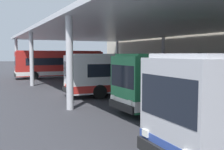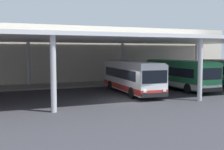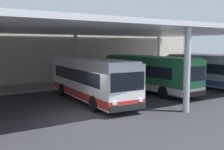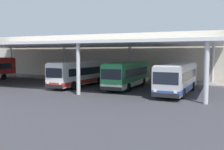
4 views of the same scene
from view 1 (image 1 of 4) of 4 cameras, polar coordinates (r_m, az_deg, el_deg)
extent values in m
plane|color=#333338|center=(21.74, -7.70, -3.77)|extent=(200.00, 200.00, 0.00)
cube|color=gray|center=(27.80, 15.88, -1.89)|extent=(42.00, 4.50, 0.18)
cube|color=beige|center=(29.93, 20.65, 5.48)|extent=(48.00, 1.60, 7.52)
cube|color=silver|center=(23.96, 4.89, 9.97)|extent=(40.00, 17.00, 0.30)
cylinder|color=silver|center=(39.12, -20.10, 3.56)|extent=(0.40, 0.40, 5.25)
cylinder|color=silver|center=(43.91, 1.17, 3.93)|extent=(0.40, 0.40, 5.25)
cylinder|color=silver|center=(26.90, -17.11, 3.28)|extent=(0.40, 0.40, 5.25)
cylinder|color=silver|center=(33.49, 11.06, 3.63)|extent=(0.40, 0.40, 5.25)
cylinder|color=silver|center=(14.88, -9.23, 2.51)|extent=(0.40, 0.40, 5.25)
cube|color=red|center=(35.32, -11.26, 2.49)|extent=(3.17, 11.33, 3.10)
cube|color=white|center=(35.38, -11.23, 0.55)|extent=(3.19, 11.35, 0.50)
cube|color=black|center=(35.34, -11.03, 2.98)|extent=(3.09, 9.32, 0.90)
cube|color=black|center=(34.59, -20.31, 2.83)|extent=(2.30, 0.26, 1.10)
cube|color=black|center=(34.68, -20.38, 0.02)|extent=(2.46, 0.31, 0.36)
cube|color=red|center=(35.30, -11.30, 5.10)|extent=(2.94, 10.87, 0.12)
cube|color=yellow|center=(34.58, -20.31, 4.52)|extent=(1.75, 0.22, 0.28)
cube|color=white|center=(35.55, -20.45, 0.69)|extent=(0.28, 0.10, 0.20)
cube|color=white|center=(33.76, -20.31, 0.50)|extent=(0.28, 0.10, 0.20)
cylinder|color=black|center=(36.06, -17.03, 0.19)|extent=(0.34, 1.02, 1.00)
cylinder|color=black|center=(33.63, -16.59, -0.10)|extent=(0.34, 1.02, 1.00)
cylinder|color=black|center=(37.32, -6.98, 0.50)|extent=(0.34, 1.02, 1.00)
cylinder|color=black|center=(34.98, -5.87, 0.24)|extent=(0.34, 1.02, 1.00)
cube|color=white|center=(20.65, 4.54, 0.56)|extent=(3.17, 10.54, 2.70)
cube|color=red|center=(20.74, 4.52, -2.20)|extent=(3.19, 10.56, 0.50)
cube|color=black|center=(20.70, 4.91, 1.40)|extent=(3.09, 8.68, 0.90)
cube|color=black|center=(18.83, -9.52, 1.18)|extent=(2.30, 0.27, 1.10)
cube|color=black|center=(18.95, -9.72, -3.35)|extent=(2.46, 0.32, 0.36)
cube|color=white|center=(20.60, 4.56, 4.47)|extent=(2.95, 10.11, 0.12)
cube|color=yellow|center=(18.80, -9.46, 3.68)|extent=(1.75, 0.23, 0.28)
cube|color=white|center=(19.78, -10.30, -2.01)|extent=(0.28, 0.10, 0.20)
cube|color=white|center=(18.04, -9.06, -2.63)|extent=(0.28, 0.10, 0.20)
cylinder|color=black|center=(20.66, -5.04, -2.79)|extent=(0.34, 1.02, 1.00)
cylinder|color=black|center=(18.37, -2.70, -3.71)|extent=(0.34, 1.02, 1.00)
cylinder|color=black|center=(23.24, 9.41, -2.01)|extent=(0.34, 1.02, 1.00)
cylinder|color=black|center=(21.22, 12.94, -2.69)|extent=(0.34, 1.02, 1.00)
cube|color=#28844C|center=(16.14, 18.58, -0.80)|extent=(2.51, 10.40, 2.70)
cube|color=white|center=(16.26, 18.49, -4.31)|extent=(2.53, 10.42, 0.50)
cube|color=black|center=(16.22, 18.98, 0.28)|extent=(2.55, 8.53, 0.90)
cube|color=black|center=(12.99, 2.35, -0.28)|extent=(2.30, 0.12, 1.10)
cube|color=black|center=(13.16, 1.98, -6.81)|extent=(2.45, 0.16, 0.36)
cube|color=#2A8B50|center=(16.07, 18.71, 4.21)|extent=(2.31, 9.99, 0.12)
cube|color=yellow|center=(12.96, 2.48, 3.34)|extent=(1.75, 0.12, 0.28)
cube|color=white|center=(13.88, 0.24, -4.74)|extent=(0.28, 0.08, 0.20)
cube|color=white|center=(12.33, 4.03, -5.95)|extent=(0.28, 0.08, 0.20)
cylinder|color=black|center=(15.22, 6.48, -5.47)|extent=(0.28, 1.00, 1.00)
cylinder|color=black|center=(13.27, 12.29, -7.04)|extent=(0.28, 1.00, 1.00)
cylinder|color=black|center=(19.18, 21.94, -3.68)|extent=(0.28, 1.00, 1.00)
cube|color=black|center=(6.77, 11.97, -4.91)|extent=(2.30, 0.22, 1.10)
cube|color=yellow|center=(6.70, 12.30, 2.05)|extent=(1.75, 0.20, 0.28)
cube|color=white|center=(7.72, 7.32, -12.43)|extent=(0.28, 0.09, 0.20)
cylinder|color=black|center=(9.23, 17.16, -12.33)|extent=(0.32, 1.01, 1.00)
camera|label=2|loc=(33.63, -53.24, 4.50)|focal=45.74mm
camera|label=3|loc=(27.91, -41.08, 5.57)|focal=43.03mm
camera|label=4|loc=(18.28, -114.37, 1.52)|focal=41.08mm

